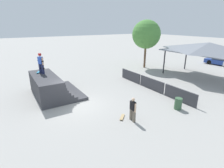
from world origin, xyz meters
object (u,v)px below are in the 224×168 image
bystander_walking (133,108)px  tree_beside_pavilion (146,34)px  skateboard_on_ground (122,117)px  skater_on_deck (41,62)px  parked_car_blue (221,61)px  skateboard_on_deck (38,72)px  trash_bin (178,104)px

bystander_walking → tree_beside_pavilion: size_ratio=0.25×
bystander_walking → skateboard_on_ground: bearing=35.1°
skater_on_deck → parked_car_blue: 25.20m
parked_car_blue → skateboard_on_ground: bearing=-81.6°
skateboard_on_deck → skateboard_on_ground: bearing=47.1°
skateboard_on_deck → skateboard_on_ground: size_ratio=1.16×
bystander_walking → tree_beside_pavilion: (-10.64, 10.51, 3.66)m
tree_beside_pavilion → parked_car_blue: tree_beside_pavilion is taller
skateboard_on_deck → parked_car_blue: skateboard_on_deck is taller
skater_on_deck → skateboard_on_deck: 1.12m
tree_beside_pavilion → trash_bin: (11.08, -6.68, -4.12)m
skater_on_deck → parked_car_blue: bearing=62.2°
trash_bin → parked_car_blue: bearing=109.3°
skater_on_deck → parked_car_blue: (2.22, 25.01, -2.23)m
parked_car_blue → trash_bin: bearing=-75.4°
tree_beside_pavilion → trash_bin: tree_beside_pavilion is taller
bystander_walking → trash_bin: 3.88m
skateboard_on_ground → trash_bin: 4.34m
skater_on_deck → skateboard_on_deck: bearing=-179.2°
skater_on_deck → skateboard_on_ground: bearing=2.2°
bystander_walking → parked_car_blue: bystander_walking is taller
skateboard_on_deck → trash_bin: size_ratio=0.98×
trash_bin → parked_car_blue: parked_car_blue is taller
tree_beside_pavilion → parked_car_blue: 12.49m
bystander_walking → parked_car_blue: (-5.68, 21.27, -0.28)m
tree_beside_pavilion → trash_bin: 13.57m
parked_car_blue → bystander_walking: bearing=-79.8°
skater_on_deck → trash_bin: 11.52m
skateboard_on_deck → trash_bin: bearing=63.6°
tree_beside_pavilion → skater_on_deck: bearing=-79.1°
skateboard_on_deck → parked_car_blue: 25.41m
skateboard_on_ground → tree_beside_pavilion: size_ratio=0.11×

